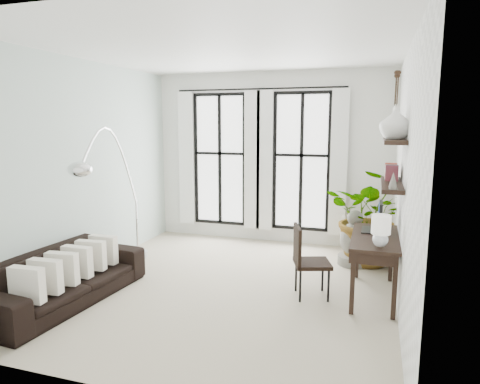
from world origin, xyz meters
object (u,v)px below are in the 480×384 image
at_px(plant, 373,216).
at_px(desk, 375,242).
at_px(sofa, 64,277).
at_px(desk_chair, 306,257).
at_px(arc_lamp, 111,161).
at_px(buddha, 354,242).

distance_m(plant, desk, 1.45).
height_order(sofa, desk_chair, desk_chair).
relative_size(sofa, desk, 1.63).
bearing_deg(desk, arc_lamp, -174.59).
height_order(desk, buddha, desk).
relative_size(plant, arc_lamp, 0.71).
height_order(plant, desk, plant).
xyz_separation_m(plant, arc_lamp, (-3.60, -1.79, 0.95)).
distance_m(arc_lamp, buddha, 3.96).
height_order(sofa, plant, plant).
relative_size(plant, buddha, 1.76).
relative_size(sofa, desk_chair, 2.37).
distance_m(desk_chair, buddha, 1.62).
bearing_deg(plant, desk_chair, -115.59).
bearing_deg(arc_lamp, desk, 5.41).
xyz_separation_m(sofa, buddha, (3.44, 2.62, 0.05)).
bearing_deg(desk_chair, sofa, -177.98).
relative_size(plant, desk_chair, 1.65).
xyz_separation_m(desk, desk_chair, (-0.85, -0.22, -0.21)).
relative_size(sofa, arc_lamp, 1.02).
relative_size(desk, buddha, 1.55).
xyz_separation_m(plant, desk_chair, (-0.80, -1.67, -0.24)).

